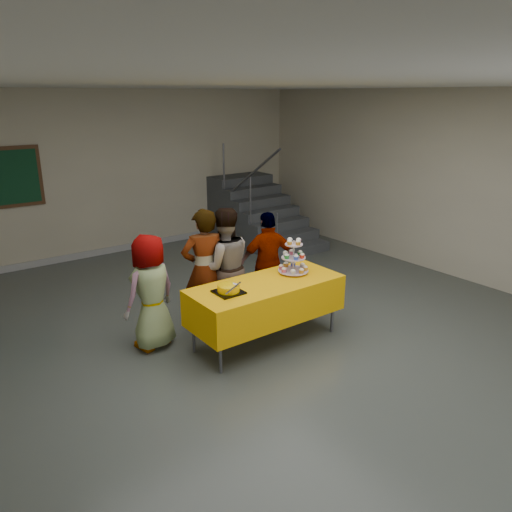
{
  "coord_description": "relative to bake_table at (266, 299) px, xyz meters",
  "views": [
    {
      "loc": [
        -3.32,
        -3.99,
        2.89
      ],
      "look_at": [
        0.06,
        0.57,
        1.05
      ],
      "focal_mm": 35.0,
      "sensor_mm": 36.0,
      "label": 1
    }
  ],
  "objects": [
    {
      "name": "schoolchild_c",
      "position": [
        -0.1,
        0.76,
        0.22
      ],
      "size": [
        0.9,
        0.79,
        1.55
      ],
      "primitive_type": "imported",
      "rotation": [
        0.0,
        0.0,
        2.83
      ],
      "color": "slate",
      "rests_on": "ground"
    },
    {
      "name": "bear_cake",
      "position": [
        -0.53,
        -0.0,
        0.27
      ],
      "size": [
        0.32,
        0.36,
        0.12
      ],
      "color": "black",
      "rests_on": "bake_table"
    },
    {
      "name": "noticeboard",
      "position": [
        -1.91,
        4.6,
        1.04
      ],
      "size": [
        1.3,
        0.05,
        1.0
      ],
      "color": "#472B16",
      "rests_on": "ground"
    },
    {
      "name": "schoolchild_b",
      "position": [
        -0.39,
        0.77,
        0.23
      ],
      "size": [
        0.65,
        0.51,
        1.58
      ],
      "primitive_type": "imported",
      "rotation": [
        0.0,
        0.0,
        2.89
      ],
      "color": "slate",
      "rests_on": "ground"
    },
    {
      "name": "staircase",
      "position": [
        2.64,
        3.76,
        -0.07
      ],
      "size": [
        1.3,
        2.4,
        2.04
      ],
      "color": "#424447",
      "rests_on": "ground"
    },
    {
      "name": "cupcake_stand",
      "position": [
        0.48,
        0.07,
        0.39
      ],
      "size": [
        0.38,
        0.38,
        0.44
      ],
      "color": "silver",
      "rests_on": "bake_table"
    },
    {
      "name": "schoolchild_a",
      "position": [
        -1.15,
        0.71,
        0.14
      ],
      "size": [
        0.77,
        0.6,
        1.39
      ],
      "primitive_type": "imported",
      "rotation": [
        0.0,
        0.0,
        3.41
      ],
      "color": "slate",
      "rests_on": "ground"
    },
    {
      "name": "room_shell",
      "position": [
        -0.06,
        -0.35,
        1.57
      ],
      "size": [
        10.0,
        10.04,
        3.02
      ],
      "color": "#4C514C",
      "rests_on": "ground"
    },
    {
      "name": "bake_table",
      "position": [
        0.0,
        0.0,
        0.0
      ],
      "size": [
        1.88,
        0.78,
        0.77
      ],
      "color": "#595960",
      "rests_on": "ground"
    },
    {
      "name": "schoolchild_d",
      "position": [
        0.6,
        0.71,
        0.15
      ],
      "size": [
        0.89,
        0.6,
        1.41
      ],
      "primitive_type": "imported",
      "rotation": [
        0.0,
        0.0,
        2.81
      ],
      "color": "slate",
      "rests_on": "ground"
    }
  ]
}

